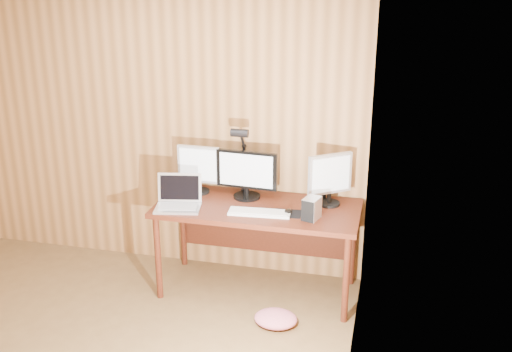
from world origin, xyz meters
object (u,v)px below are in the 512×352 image
at_px(laptop, 179,199).
at_px(hard_drive, 311,209).
at_px(monitor_center, 247,174).
at_px(desk_lamp, 242,150).
at_px(desk, 260,217).
at_px(speaker, 323,193).
at_px(phone, 274,213).
at_px(monitor_left, 199,168).
at_px(monitor_right, 330,178).
at_px(mouse, 288,211).
at_px(keyboard, 259,212).

xyz_separation_m(laptop, hard_drive, (1.05, 0.00, 0.02)).
relative_size(monitor_center, desk_lamp, 0.83).
relative_size(desk, speaker, 12.27).
height_order(hard_drive, phone, hard_drive).
bearing_deg(monitor_left, speaker, 4.77).
relative_size(monitor_left, speaker, 3.08).
bearing_deg(hard_drive, speaker, 100.66).
bearing_deg(laptop, monitor_center, 21.71).
xyz_separation_m(monitor_right, desk_lamp, (-0.73, 0.07, 0.15)).
bearing_deg(desk_lamp, laptop, -118.27).
height_order(mouse, phone, mouse).
height_order(desk, monitor_left, monitor_left).
height_order(desk, keyboard, keyboard).
bearing_deg(speaker, keyboard, -138.31).
bearing_deg(desk_lamp, desk, -21.50).
height_order(hard_drive, speaker, hard_drive).
xyz_separation_m(monitor_left, hard_drive, (0.98, -0.32, -0.13)).
bearing_deg(laptop, monitor_left, 68.24).
bearing_deg(desk, mouse, -32.04).
bearing_deg(hard_drive, desk, 169.96).
bearing_deg(phone, laptop, 178.43).
bearing_deg(mouse, hard_drive, -24.75).
xyz_separation_m(desk, hard_drive, (0.45, -0.22, 0.21)).
bearing_deg(hard_drive, monitor_right, 88.78).
distance_m(monitor_right, mouse, 0.43).
xyz_separation_m(desk, phone, (0.16, -0.19, 0.13)).
distance_m(monitor_center, keyboard, 0.40).
height_order(monitor_center, desk_lamp, desk_lamp).
bearing_deg(desk, monitor_right, 9.64).
xyz_separation_m(monitor_center, monitor_right, (0.67, 0.01, 0.02)).
relative_size(laptop, phone, 3.71).
xyz_separation_m(keyboard, desk_lamp, (-0.23, 0.38, 0.36)).
relative_size(phone, speaker, 0.81).
relative_size(monitor_center, monitor_right, 1.21).
distance_m(keyboard, phone, 0.11).
relative_size(desk, hard_drive, 9.19).
bearing_deg(keyboard, monitor_center, 115.91).
bearing_deg(laptop, desk, 8.88).
relative_size(monitor_center, laptop, 1.29).
bearing_deg(monitor_center, keyboard, -56.22).
bearing_deg(hard_drive, phone, -169.42).
xyz_separation_m(monitor_center, speaker, (0.61, 0.08, -0.14)).
xyz_separation_m(keyboard, hard_drive, (0.40, -0.00, 0.07)).
relative_size(monitor_left, mouse, 3.98).
bearing_deg(laptop, hard_drive, -11.03).
distance_m(monitor_left, mouse, 0.86).
xyz_separation_m(monitor_right, phone, (-0.38, -0.28, -0.22)).
distance_m(monitor_left, desk_lamp, 0.39).
relative_size(monitor_left, laptop, 1.03).
xyz_separation_m(keyboard, mouse, (0.21, 0.05, 0.01)).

